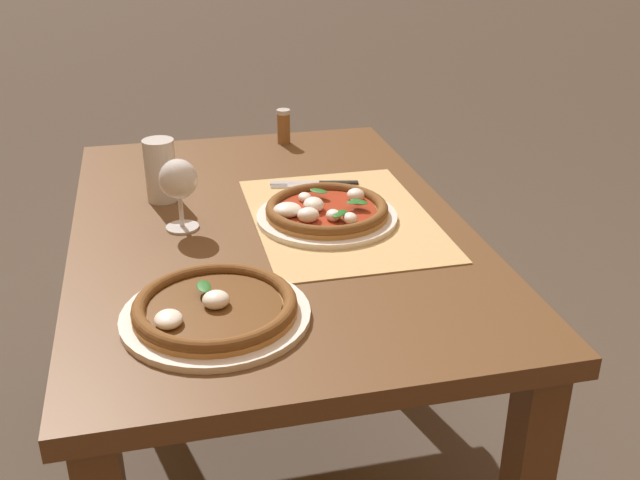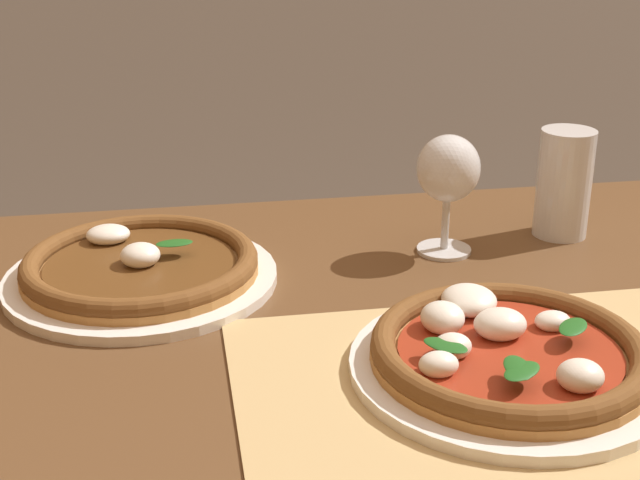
% 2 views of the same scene
% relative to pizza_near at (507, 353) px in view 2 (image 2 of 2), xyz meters
% --- Properties ---
extents(dining_table, '(1.25, 0.84, 0.74)m').
position_rel_pizza_near_xyz_m(dining_table, '(0.02, 0.12, -0.13)').
color(dining_table, brown).
rests_on(dining_table, ground).
extents(paper_placemat, '(0.54, 0.38, 0.00)m').
position_rel_pizza_near_xyz_m(paper_placemat, '(0.00, -0.04, -0.02)').
color(paper_placemat, tan).
rests_on(paper_placemat, dining_table).
extents(pizza_near, '(0.31, 0.31, 0.05)m').
position_rel_pizza_near_xyz_m(pizza_near, '(0.00, 0.00, 0.00)').
color(pizza_near, white).
rests_on(pizza_near, paper_placemat).
extents(pizza_far, '(0.32, 0.32, 0.05)m').
position_rel_pizza_near_xyz_m(pizza_far, '(-0.35, 0.28, -0.00)').
color(pizza_far, white).
rests_on(pizza_far, dining_table).
extents(wine_glass, '(0.08, 0.08, 0.16)m').
position_rel_pizza_near_xyz_m(wine_glass, '(0.03, 0.31, 0.08)').
color(wine_glass, silver).
rests_on(wine_glass, dining_table).
extents(pint_glass, '(0.07, 0.07, 0.15)m').
position_rel_pizza_near_xyz_m(pint_glass, '(0.21, 0.34, 0.05)').
color(pint_glass, silver).
rests_on(pint_glass, dining_table).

